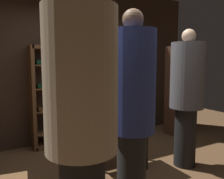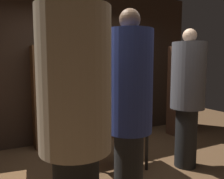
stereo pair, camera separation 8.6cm
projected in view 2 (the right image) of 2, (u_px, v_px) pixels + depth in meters
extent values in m
plane|color=brown|center=(121.00, 177.00, 3.02)|extent=(9.63, 9.63, 0.00)
cube|color=#332319|center=(76.00, 64.00, 4.45)|extent=(5.34, 0.10, 2.98)
cube|color=brown|center=(35.00, 98.00, 3.96)|extent=(0.06, 0.32, 1.80)
cube|color=brown|center=(141.00, 91.00, 4.98)|extent=(0.06, 0.32, 1.80)
cube|color=brown|center=(94.00, 49.00, 4.37)|extent=(2.23, 0.32, 0.06)
cube|color=brown|center=(94.00, 137.00, 4.57)|extent=(2.23, 0.32, 0.06)
cube|color=brown|center=(94.00, 126.00, 4.54)|extent=(2.15, 0.32, 0.02)
cylinder|color=black|center=(60.00, 127.00, 4.23)|extent=(0.08, 0.30, 0.08)
cylinder|color=black|center=(78.00, 125.00, 4.38)|extent=(0.08, 0.30, 0.08)
cylinder|color=black|center=(94.00, 123.00, 4.53)|extent=(0.08, 0.30, 0.08)
cylinder|color=black|center=(109.00, 121.00, 4.69)|extent=(0.08, 0.30, 0.08)
cylinder|color=#4C3314|center=(124.00, 119.00, 4.84)|extent=(0.08, 0.30, 0.08)
cylinder|color=black|center=(137.00, 117.00, 5.00)|extent=(0.08, 0.30, 0.08)
cube|color=brown|center=(94.00, 106.00, 4.50)|extent=(2.15, 0.32, 0.02)
cylinder|color=#4C3314|center=(41.00, 108.00, 4.03)|extent=(0.08, 0.30, 0.08)
cylinder|color=black|center=(60.00, 106.00, 4.18)|extent=(0.08, 0.30, 0.08)
cylinder|color=#4C3314|center=(94.00, 103.00, 4.49)|extent=(0.08, 0.30, 0.08)
cylinder|color=#4C3314|center=(109.00, 102.00, 4.64)|extent=(0.08, 0.30, 0.08)
cylinder|color=black|center=(124.00, 101.00, 4.80)|extent=(0.08, 0.30, 0.08)
cylinder|color=#4C3314|center=(137.00, 99.00, 4.95)|extent=(0.08, 0.30, 0.08)
cube|color=brown|center=(94.00, 86.00, 4.45)|extent=(2.15, 0.32, 0.02)
cylinder|color=black|center=(40.00, 85.00, 3.98)|extent=(0.08, 0.30, 0.08)
cylinder|color=#4C3314|center=(59.00, 84.00, 4.13)|extent=(0.08, 0.30, 0.08)
cylinder|color=black|center=(77.00, 84.00, 4.29)|extent=(0.08, 0.30, 0.08)
cylinder|color=black|center=(94.00, 83.00, 4.44)|extent=(0.08, 0.30, 0.08)
cylinder|color=black|center=(109.00, 82.00, 4.60)|extent=(0.08, 0.30, 0.08)
cylinder|color=#4C3314|center=(124.00, 82.00, 4.75)|extent=(0.08, 0.30, 0.08)
cylinder|color=#4C3314|center=(138.00, 81.00, 4.91)|extent=(0.08, 0.30, 0.08)
cube|color=brown|center=(94.00, 65.00, 4.40)|extent=(2.15, 0.32, 0.02)
cylinder|color=black|center=(39.00, 62.00, 3.93)|extent=(0.08, 0.30, 0.08)
cylinder|color=#4C3314|center=(59.00, 62.00, 4.09)|extent=(0.08, 0.30, 0.08)
cylinder|color=black|center=(77.00, 62.00, 4.24)|extent=(0.08, 0.30, 0.08)
cylinder|color=#4C3314|center=(94.00, 62.00, 4.40)|extent=(0.08, 0.30, 0.08)
cylinder|color=black|center=(109.00, 62.00, 4.55)|extent=(0.08, 0.30, 0.08)
cylinder|color=black|center=(124.00, 62.00, 4.71)|extent=(0.08, 0.30, 0.08)
cylinder|color=#4C3314|center=(138.00, 62.00, 4.86)|extent=(0.08, 0.30, 0.08)
cube|color=brown|center=(112.00, 112.00, 3.19)|extent=(0.91, 0.62, 0.04)
cylinder|color=black|center=(93.00, 153.00, 2.82)|extent=(0.04, 0.04, 0.80)
cylinder|color=black|center=(147.00, 142.00, 3.19)|extent=(0.04, 0.04, 0.80)
cylinder|color=black|center=(79.00, 140.00, 3.28)|extent=(0.04, 0.04, 0.80)
cylinder|color=black|center=(128.00, 132.00, 3.65)|extent=(0.04, 0.04, 0.80)
cylinder|color=black|center=(128.00, 175.00, 2.19)|extent=(0.28, 0.28, 0.86)
cylinder|color=#2D3D8C|center=(129.00, 82.00, 2.09)|extent=(0.43, 0.43, 0.94)
sphere|color=brown|center=(130.00, 20.00, 2.03)|extent=(0.19, 0.19, 0.19)
cylinder|color=tan|center=(75.00, 81.00, 1.54)|extent=(0.50, 0.50, 0.97)
cylinder|color=black|center=(186.00, 137.00, 3.31)|extent=(0.31, 0.31, 0.86)
cylinder|color=#4C4C51|center=(188.00, 76.00, 3.21)|extent=(0.47, 0.47, 0.93)
sphere|color=tan|center=(190.00, 36.00, 3.15)|extent=(0.19, 0.19, 0.19)
cube|color=#4C2D1E|center=(181.00, 91.00, 4.76)|extent=(0.44, 0.36, 1.84)
cylinder|color=black|center=(118.00, 102.00, 3.21)|extent=(0.08, 0.08, 0.22)
cone|color=black|center=(118.00, 94.00, 3.20)|extent=(0.08, 0.08, 0.03)
cylinder|color=black|center=(118.00, 90.00, 3.19)|extent=(0.03, 0.03, 0.09)
cylinder|color=black|center=(118.00, 86.00, 3.18)|extent=(0.03, 0.03, 0.02)
cylinder|color=black|center=(118.00, 103.00, 3.21)|extent=(0.08, 0.08, 0.08)
cylinder|color=black|center=(97.00, 105.00, 2.95)|extent=(0.08, 0.08, 0.25)
cone|color=black|center=(97.00, 94.00, 2.93)|extent=(0.08, 0.08, 0.03)
cylinder|color=black|center=(97.00, 90.00, 2.93)|extent=(0.03, 0.03, 0.08)
cylinder|color=black|center=(97.00, 86.00, 2.92)|extent=(0.03, 0.03, 0.02)
cylinder|color=black|center=(97.00, 106.00, 2.95)|extent=(0.08, 0.08, 0.10)
cylinder|color=silver|center=(139.00, 110.00, 3.18)|extent=(0.07, 0.07, 0.00)
cylinder|color=silver|center=(139.00, 108.00, 3.18)|extent=(0.01, 0.01, 0.06)
cone|color=silver|center=(139.00, 103.00, 3.17)|extent=(0.09, 0.09, 0.07)
cylinder|color=#590A14|center=(139.00, 104.00, 3.17)|extent=(0.05, 0.05, 0.03)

